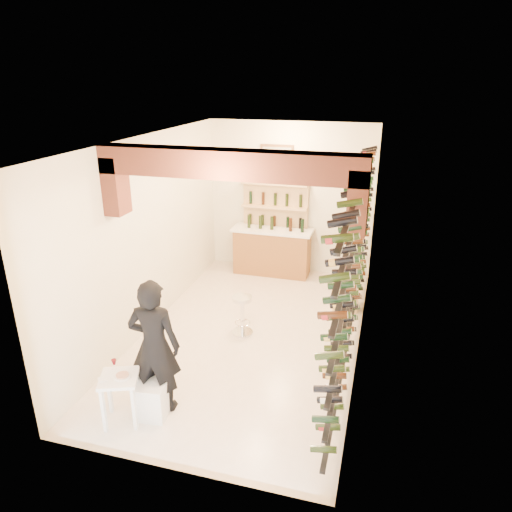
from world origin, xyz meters
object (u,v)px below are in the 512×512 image
at_px(crate_lower, 344,304).
at_px(person, 155,346).
at_px(white_stool, 152,399).
at_px(tasting_table, 120,385).
at_px(wine_rack, 350,258).
at_px(back_counter, 272,250).
at_px(chrome_barstool, 242,312).

bearing_deg(crate_lower, person, -121.40).
bearing_deg(white_stool, tasting_table, -148.13).
xyz_separation_m(wine_rack, back_counter, (-1.83, 2.65, -1.02)).
height_order(person, crate_lower, person).
height_order(tasting_table, chrome_barstool, tasting_table).
bearing_deg(tasting_table, back_counter, 61.65).
bearing_deg(wine_rack, crate_lower, 95.73).
bearing_deg(person, tasting_table, 44.02).
distance_m(white_stool, person, 0.69).
bearing_deg(chrome_barstool, crate_lower, 39.73).
xyz_separation_m(tasting_table, crate_lower, (2.36, 3.74, -0.40)).
bearing_deg(person, back_counter, -100.70).
bearing_deg(chrome_barstool, back_counter, 93.16).
height_order(wine_rack, person, wine_rack).
relative_size(wine_rack, white_stool, 12.15).
distance_m(wine_rack, tasting_table, 3.63).
bearing_deg(white_stool, person, 90.94).
relative_size(white_stool, person, 0.26).
relative_size(wine_rack, person, 3.16).
height_order(back_counter, chrome_barstool, back_counter).
height_order(back_counter, crate_lower, back_counter).
bearing_deg(tasting_table, wine_rack, 23.36).
bearing_deg(crate_lower, tasting_table, -122.30).
bearing_deg(back_counter, white_stool, -94.10).
distance_m(tasting_table, person, 0.61).
distance_m(tasting_table, white_stool, 0.47).
xyz_separation_m(wine_rack, chrome_barstool, (-1.69, 0.01, -1.16)).
height_order(wine_rack, white_stool, wine_rack).
height_order(white_stool, chrome_barstool, chrome_barstool).
relative_size(back_counter, person, 0.94).
height_order(tasting_table, person, person).
bearing_deg(wine_rack, white_stool, -134.27).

